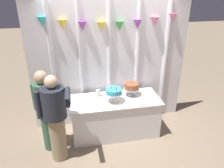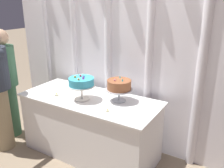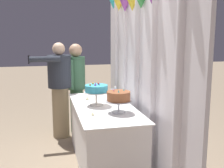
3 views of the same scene
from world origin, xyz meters
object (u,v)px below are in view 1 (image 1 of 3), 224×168
(cake_display_nearright, at_px, (131,86))
(tealight_far_left, at_px, (96,105))
(flower_vase, at_px, (98,93))
(cake_display_nearleft, at_px, (114,92))
(tealight_near_left, at_px, (138,102))
(cake_table, at_px, (115,116))
(guest_man_dark_suit, at_px, (45,108))
(guest_girl_blue_dress, at_px, (55,117))

(cake_display_nearright, xyz_separation_m, tealight_far_left, (-0.72, -0.26, -0.17))
(flower_vase, bearing_deg, tealight_far_left, -103.88)
(cake_display_nearleft, height_order, cake_display_nearright, cake_display_nearleft)
(cake_display_nearleft, relative_size, tealight_near_left, 7.77)
(cake_table, height_order, guest_man_dark_suit, guest_man_dark_suit)
(cake_table, relative_size, tealight_far_left, 36.60)
(cake_display_nearright, bearing_deg, guest_man_dark_suit, -168.79)
(cake_table, relative_size, guest_man_dark_suit, 1.12)
(cake_table, distance_m, tealight_far_left, 0.56)
(cake_display_nearleft, xyz_separation_m, guest_girl_blue_dress, (-1.02, -0.41, -0.13))
(flower_vase, distance_m, guest_girl_blue_dress, 1.04)
(cake_display_nearleft, relative_size, cake_display_nearright, 1.01)
(cake_display_nearright, distance_m, flower_vase, 0.65)
(flower_vase, bearing_deg, guest_man_dark_suit, -157.06)
(cake_display_nearright, bearing_deg, tealight_far_left, -160.29)
(guest_girl_blue_dress, bearing_deg, cake_display_nearleft, 21.95)
(flower_vase, bearing_deg, cake_display_nearright, -7.77)
(cake_display_nearleft, height_order, flower_vase, cake_display_nearleft)
(flower_vase, height_order, tealight_near_left, flower_vase)
(guest_girl_blue_dress, bearing_deg, tealight_far_left, 26.46)
(flower_vase, bearing_deg, guest_girl_blue_dress, -138.33)
(flower_vase, height_order, tealight_far_left, flower_vase)
(cake_table, height_order, flower_vase, flower_vase)
(cake_display_nearright, relative_size, tealight_near_left, 7.66)
(tealight_near_left, height_order, guest_man_dark_suit, guest_man_dark_suit)
(cake_display_nearleft, bearing_deg, tealight_far_left, -168.25)
(tealight_near_left, bearing_deg, guest_girl_blue_dress, -168.62)
(guest_man_dark_suit, bearing_deg, tealight_far_left, 3.65)
(cake_display_nearleft, bearing_deg, cake_table, 60.78)
(cake_display_nearleft, distance_m, tealight_far_left, 0.39)
(cake_display_nearright, relative_size, guest_girl_blue_dress, 0.20)
(cake_display_nearleft, xyz_separation_m, flower_vase, (-0.25, 0.28, -0.14))
(cake_table, distance_m, guest_girl_blue_dress, 1.26)
(tealight_far_left, bearing_deg, guest_man_dark_suit, -176.35)
(cake_display_nearleft, xyz_separation_m, cake_display_nearright, (0.39, 0.19, -0.02))
(tealight_near_left, bearing_deg, tealight_far_left, 176.17)
(cake_display_nearleft, xyz_separation_m, guest_man_dark_suit, (-1.20, -0.12, -0.13))
(cake_display_nearright, bearing_deg, guest_girl_blue_dress, -156.91)
(tealight_near_left, distance_m, guest_girl_blue_dress, 1.48)
(cake_table, xyz_separation_m, cake_display_nearleft, (-0.05, -0.08, 0.59))
(cake_display_nearright, bearing_deg, flower_vase, 172.23)
(cake_display_nearright, height_order, guest_girl_blue_dress, guest_girl_blue_dress)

